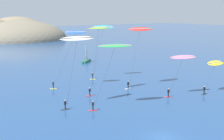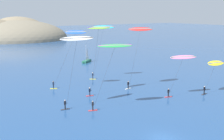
{
  "view_description": "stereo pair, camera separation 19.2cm",
  "coord_description": "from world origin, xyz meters",
  "px_view_note": "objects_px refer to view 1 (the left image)",
  "views": [
    {
      "loc": [
        -24.31,
        -24.35,
        16.04
      ],
      "look_at": [
        5.72,
        20.38,
        4.97
      ],
      "focal_mm": 45.0,
      "sensor_mm": 36.0,
      "label": 1
    },
    {
      "loc": [
        -24.15,
        -24.46,
        16.04
      ],
      "look_at": [
        5.72,
        20.38,
        4.97
      ],
      "focal_mm": 45.0,
      "sensor_mm": 36.0,
      "label": 2
    }
  ],
  "objects_px": {
    "kitesurfer_white": "(76,44)",
    "kitesurfer_pink": "(182,60)",
    "sailboat_near": "(86,60)",
    "kitesurfer_cyan": "(102,31)",
    "kitesurfer_green": "(114,51)",
    "kitesurfer_yellow": "(215,65)",
    "kitesurfer_blue": "(74,37)",
    "kitesurfer_red": "(140,33)",
    "kitesurfer_lime": "(98,35)"
  },
  "relations": [
    {
      "from": "sailboat_near",
      "to": "kitesurfer_pink",
      "type": "bearing_deg",
      "value": -93.63
    },
    {
      "from": "sailboat_near",
      "to": "kitesurfer_pink",
      "type": "relative_size",
      "value": 0.71
    },
    {
      "from": "kitesurfer_green",
      "to": "sailboat_near",
      "type": "bearing_deg",
      "value": 67.15
    },
    {
      "from": "kitesurfer_cyan",
      "to": "kitesurfer_pink",
      "type": "height_order",
      "value": "kitesurfer_cyan"
    },
    {
      "from": "sailboat_near",
      "to": "kitesurfer_cyan",
      "type": "height_order",
      "value": "kitesurfer_cyan"
    },
    {
      "from": "kitesurfer_blue",
      "to": "kitesurfer_cyan",
      "type": "bearing_deg",
      "value": 22.2
    },
    {
      "from": "sailboat_near",
      "to": "kitesurfer_white",
      "type": "relative_size",
      "value": 0.47
    },
    {
      "from": "kitesurfer_lime",
      "to": "kitesurfer_blue",
      "type": "relative_size",
      "value": 1.08
    },
    {
      "from": "kitesurfer_yellow",
      "to": "kitesurfer_green",
      "type": "distance_m",
      "value": 23.16
    },
    {
      "from": "kitesurfer_pink",
      "to": "kitesurfer_white",
      "type": "bearing_deg",
      "value": 165.03
    },
    {
      "from": "kitesurfer_yellow",
      "to": "kitesurfer_cyan",
      "type": "bearing_deg",
      "value": 118.52
    },
    {
      "from": "kitesurfer_lime",
      "to": "kitesurfer_yellow",
      "type": "distance_m",
      "value": 24.2
    },
    {
      "from": "kitesurfer_red",
      "to": "kitesurfer_blue",
      "type": "bearing_deg",
      "value": 147.32
    },
    {
      "from": "kitesurfer_white",
      "to": "kitesurfer_pink",
      "type": "bearing_deg",
      "value": -14.97
    },
    {
      "from": "kitesurfer_white",
      "to": "kitesurfer_pink",
      "type": "height_order",
      "value": "kitesurfer_white"
    },
    {
      "from": "kitesurfer_red",
      "to": "kitesurfer_yellow",
      "type": "relative_size",
      "value": 1.99
    },
    {
      "from": "sailboat_near",
      "to": "kitesurfer_green",
      "type": "xyz_separation_m",
      "value": [
        -17.87,
        -42.41,
        9.34
      ]
    },
    {
      "from": "sailboat_near",
      "to": "kitesurfer_lime",
      "type": "height_order",
      "value": "kitesurfer_lime"
    },
    {
      "from": "kitesurfer_lime",
      "to": "kitesurfer_blue",
      "type": "xyz_separation_m",
      "value": [
        -1.65,
        7.16,
        -0.96
      ]
    },
    {
      "from": "kitesurfer_lime",
      "to": "kitesurfer_green",
      "type": "relative_size",
      "value": 1.22
    },
    {
      "from": "kitesurfer_lime",
      "to": "kitesurfer_red",
      "type": "distance_m",
      "value": 10.01
    },
    {
      "from": "kitesurfer_cyan",
      "to": "kitesurfer_pink",
      "type": "bearing_deg",
      "value": -76.7
    },
    {
      "from": "kitesurfer_yellow",
      "to": "kitesurfer_pink",
      "type": "distance_m",
      "value": 7.83
    },
    {
      "from": "kitesurfer_white",
      "to": "kitesurfer_yellow",
      "type": "relative_size",
      "value": 1.87
    },
    {
      "from": "kitesurfer_blue",
      "to": "kitesurfer_red",
      "type": "relative_size",
      "value": 0.95
    },
    {
      "from": "kitesurfer_white",
      "to": "kitesurfer_yellow",
      "type": "xyz_separation_m",
      "value": [
        27.13,
        -7.2,
        -5.32
      ]
    },
    {
      "from": "sailboat_near",
      "to": "kitesurfer_green",
      "type": "bearing_deg",
      "value": -112.85
    },
    {
      "from": "kitesurfer_white",
      "to": "kitesurfer_cyan",
      "type": "bearing_deg",
      "value": 46.53
    },
    {
      "from": "kitesurfer_blue",
      "to": "kitesurfer_cyan",
      "type": "height_order",
      "value": "kitesurfer_cyan"
    },
    {
      "from": "sailboat_near",
      "to": "kitesurfer_pink",
      "type": "xyz_separation_m",
      "value": [
        -2.76,
        -43.46,
        6.44
      ]
    },
    {
      "from": "kitesurfer_cyan",
      "to": "sailboat_near",
      "type": "bearing_deg",
      "value": 71.24
    },
    {
      "from": "kitesurfer_green",
      "to": "kitesurfer_yellow",
      "type": "bearing_deg",
      "value": -7.55
    },
    {
      "from": "kitesurfer_white",
      "to": "kitesurfer_green",
      "type": "relative_size",
      "value": 1.11
    },
    {
      "from": "kitesurfer_lime",
      "to": "kitesurfer_red",
      "type": "xyz_separation_m",
      "value": [
        10.01,
        -0.32,
        -0.0
      ]
    },
    {
      "from": "kitesurfer_lime",
      "to": "kitesurfer_yellow",
      "type": "relative_size",
      "value": 2.05
    },
    {
      "from": "kitesurfer_white",
      "to": "kitesurfer_pink",
      "type": "distance_m",
      "value": 20.74
    },
    {
      "from": "kitesurfer_blue",
      "to": "kitesurfer_white",
      "type": "distance_m",
      "value": 12.82
    },
    {
      "from": "kitesurfer_white",
      "to": "kitesurfer_green",
      "type": "height_order",
      "value": "kitesurfer_white"
    },
    {
      "from": "kitesurfer_lime",
      "to": "kitesurfer_green",
      "type": "distance_m",
      "value": 9.24
    },
    {
      "from": "kitesurfer_yellow",
      "to": "kitesurfer_pink",
      "type": "xyz_separation_m",
      "value": [
        -7.45,
        1.93,
        1.46
      ]
    },
    {
      "from": "kitesurfer_blue",
      "to": "kitesurfer_white",
      "type": "relative_size",
      "value": 1.02
    },
    {
      "from": "kitesurfer_pink",
      "to": "kitesurfer_blue",
      "type": "bearing_deg",
      "value": 130.41
    },
    {
      "from": "kitesurfer_white",
      "to": "sailboat_near",
      "type": "bearing_deg",
      "value": 59.56
    },
    {
      "from": "kitesurfer_blue",
      "to": "kitesurfer_red",
      "type": "height_order",
      "value": "kitesurfer_red"
    },
    {
      "from": "sailboat_near",
      "to": "kitesurfer_cyan",
      "type": "distance_m",
      "value": 26.3
    },
    {
      "from": "kitesurfer_pink",
      "to": "kitesurfer_green",
      "type": "distance_m",
      "value": 15.42
    },
    {
      "from": "kitesurfer_lime",
      "to": "kitesurfer_pink",
      "type": "height_order",
      "value": "kitesurfer_lime"
    },
    {
      "from": "kitesurfer_white",
      "to": "kitesurfer_pink",
      "type": "xyz_separation_m",
      "value": [
        19.69,
        -5.26,
        -3.86
      ]
    },
    {
      "from": "sailboat_near",
      "to": "kitesurfer_blue",
      "type": "xyz_separation_m",
      "value": [
        -17.19,
        -26.51,
        10.27
      ]
    },
    {
      "from": "kitesurfer_red",
      "to": "kitesurfer_pink",
      "type": "relative_size",
      "value": 1.62
    }
  ]
}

